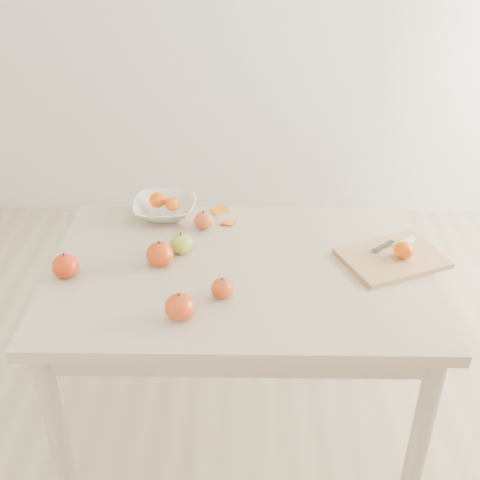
{
  "coord_description": "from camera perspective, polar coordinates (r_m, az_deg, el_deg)",
  "views": [
    {
      "loc": [
        0.02,
        -1.56,
        1.8
      ],
      "look_at": [
        0.0,
        0.05,
        0.82
      ],
      "focal_mm": 45.0,
      "sensor_mm": 36.0,
      "label": 1
    }
  ],
  "objects": [
    {
      "name": "paring_knife",
      "position": [
        2.03,
        15.18,
        -0.2
      ],
      "size": [
        0.16,
        0.1,
        0.01
      ],
      "color": "white",
      "rests_on": "cutting_board"
    },
    {
      "name": "ground",
      "position": [
        2.39,
        -0.02,
        -17.71
      ],
      "size": [
        3.5,
        3.5,
        0.0
      ],
      "primitive_type": "plane",
      "color": "#C6B293",
      "rests_on": "ground"
    },
    {
      "name": "bowl_tangerine_far",
      "position": [
        2.15,
        -6.44,
        3.4
      ],
      "size": [
        0.05,
        0.05,
        0.05
      ],
      "primitive_type": "ellipsoid",
      "color": "#E76208",
      "rests_on": "fruit_bowl"
    },
    {
      "name": "apple_red_a",
      "position": [
        2.08,
        -3.48,
        1.85
      ],
      "size": [
        0.07,
        0.07,
        0.06
      ],
      "primitive_type": "ellipsoid",
      "color": "maroon",
      "rests_on": "table"
    },
    {
      "name": "table",
      "position": [
        1.94,
        -0.02,
        -5.03
      ],
      "size": [
        1.2,
        0.8,
        0.75
      ],
      "color": "#C6AF95",
      "rests_on": "ground"
    },
    {
      "name": "bowl_tangerine_near",
      "position": [
        2.18,
        -7.81,
        3.79
      ],
      "size": [
        0.06,
        0.06,
        0.05
      ],
      "primitive_type": "ellipsoid",
      "color": "#E16107",
      "rests_on": "fruit_bowl"
    },
    {
      "name": "apple_red_d",
      "position": [
        1.9,
        -16.21,
        -2.37
      ],
      "size": [
        0.08,
        0.08,
        0.07
      ],
      "primitive_type": "ellipsoid",
      "color": "maroon",
      "rests_on": "table"
    },
    {
      "name": "cutting_board",
      "position": [
        1.97,
        14.23,
        -1.67
      ],
      "size": [
        0.37,
        0.33,
        0.02
      ],
      "primitive_type": "cube",
      "rotation": [
        0.0,
        0.0,
        0.41
      ],
      "color": "tan",
      "rests_on": "table"
    },
    {
      "name": "apple_red_b",
      "position": [
        1.89,
        -7.62,
        -1.33
      ],
      "size": [
        0.09,
        0.09,
        0.08
      ],
      "primitive_type": "ellipsoid",
      "color": "#901005",
      "rests_on": "table"
    },
    {
      "name": "apple_green",
      "position": [
        1.95,
        -5.59,
        -0.35
      ],
      "size": [
        0.07,
        0.07,
        0.07
      ],
      "primitive_type": "ellipsoid",
      "color": "olive",
      "rests_on": "table"
    },
    {
      "name": "orange_peel_a",
      "position": [
        2.19,
        -1.89,
        2.75
      ],
      "size": [
        0.07,
        0.07,
        0.01
      ],
      "primitive_type": "cube",
      "rotation": [
        0.21,
        0.0,
        0.64
      ],
      "color": "#CC690E",
      "rests_on": "table"
    },
    {
      "name": "apple_red_c",
      "position": [
        1.67,
        -5.73,
        -6.33
      ],
      "size": [
        0.08,
        0.08,
        0.08
      ],
      "primitive_type": "ellipsoid",
      "color": "#A10503",
      "rests_on": "table"
    },
    {
      "name": "fruit_bowl",
      "position": [
        2.18,
        -7.14,
        3.05
      ],
      "size": [
        0.23,
        0.23,
        0.06
      ],
      "primitive_type": "imported",
      "color": "white",
      "rests_on": "table"
    },
    {
      "name": "board_tangerine",
      "position": [
        1.95,
        15.28,
        -0.93
      ],
      "size": [
        0.06,
        0.06,
        0.05
      ],
      "primitive_type": "ellipsoid",
      "color": "#D73F07",
      "rests_on": "cutting_board"
    },
    {
      "name": "apple_red_e",
      "position": [
        1.74,
        -1.69,
        -4.63
      ],
      "size": [
        0.07,
        0.07,
        0.06
      ],
      "primitive_type": "ellipsoid",
      "color": "#A41916",
      "rests_on": "table"
    },
    {
      "name": "orange_peel_b",
      "position": [
        2.11,
        -1.14,
        1.55
      ],
      "size": [
        0.05,
        0.05,
        0.01
      ],
      "primitive_type": "cube",
      "rotation": [
        -0.14,
        0.0,
        -0.28
      ],
      "color": "#E45610",
      "rests_on": "table"
    }
  ]
}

